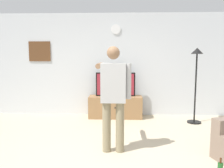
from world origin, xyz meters
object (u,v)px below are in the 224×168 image
wall_clock (116,29)px  tv_stand (115,107)px  television (115,84)px  floor_lamp (196,70)px  framed_picture (40,51)px  person_standing_nearer_lamp (113,93)px

wall_clock → tv_stand: bearing=-90.0°
tv_stand → wall_clock: bearing=90.0°
television → wall_clock: (0.00, 0.24, 1.42)m
tv_stand → floor_lamp: size_ratio=0.77×
television → wall_clock: wall_clock is taller
wall_clock → framed_picture: size_ratio=0.43×
framed_picture → person_standing_nearer_lamp: (2.05, -2.44, -0.72)m
television → framed_picture: (-2.03, 0.25, 0.85)m
wall_clock → framed_picture: wall_clock is taller
wall_clock → floor_lamp: bearing=-20.0°
framed_picture → floor_lamp: 4.02m
television → wall_clock: bearing=90.0°
tv_stand → framed_picture: framed_picture is taller
television → person_standing_nearer_lamp: 2.19m
television → floor_lamp: floor_lamp is taller
tv_stand → television: bearing=90.0°
wall_clock → floor_lamp: wall_clock is taller
wall_clock → floor_lamp: size_ratio=0.14×
tv_stand → person_standing_nearer_lamp: bearing=-89.5°
framed_picture → person_standing_nearer_lamp: framed_picture is taller
floor_lamp → tv_stand: bearing=168.1°
framed_picture → floor_lamp: bearing=-10.0°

